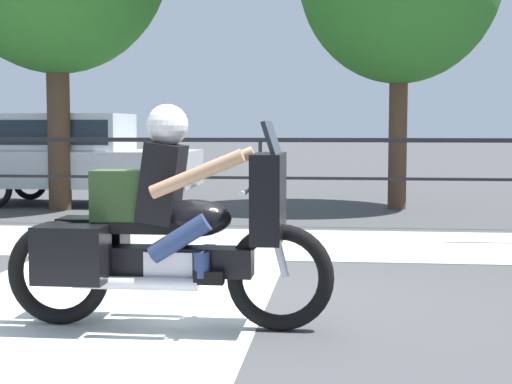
% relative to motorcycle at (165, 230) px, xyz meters
% --- Properties ---
extents(ground_plane, '(120.00, 120.00, 0.00)m').
position_rel_motorcycle_xyz_m(ground_plane, '(0.08, 0.55, -0.69)').
color(ground_plane, '#424244').
extents(sidewalk_band, '(44.00, 2.40, 0.01)m').
position_rel_motorcycle_xyz_m(sidewalk_band, '(0.08, 3.95, -0.69)').
color(sidewalk_band, '#B7B2A8').
rests_on(sidewalk_band, ground).
extents(crosswalk_band, '(2.66, 6.00, 0.01)m').
position_rel_motorcycle_xyz_m(crosswalk_band, '(-0.69, 0.35, -0.69)').
color(crosswalk_band, silver).
rests_on(crosswalk_band, ground).
extents(fence_railing, '(36.00, 0.05, 1.24)m').
position_rel_motorcycle_xyz_m(fence_railing, '(0.08, 5.53, 0.28)').
color(fence_railing, black).
rests_on(fence_railing, ground).
extents(motorcycle, '(2.32, 0.76, 1.56)m').
position_rel_motorcycle_xyz_m(motorcycle, '(0.00, 0.00, 0.00)').
color(motorcycle, black).
rests_on(motorcycle, ground).
extents(parked_car, '(4.11, 1.71, 1.61)m').
position_rel_motorcycle_xyz_m(parked_car, '(-3.50, 8.18, 0.22)').
color(parked_car, '#B7BCC4').
rests_on(parked_car, ground).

